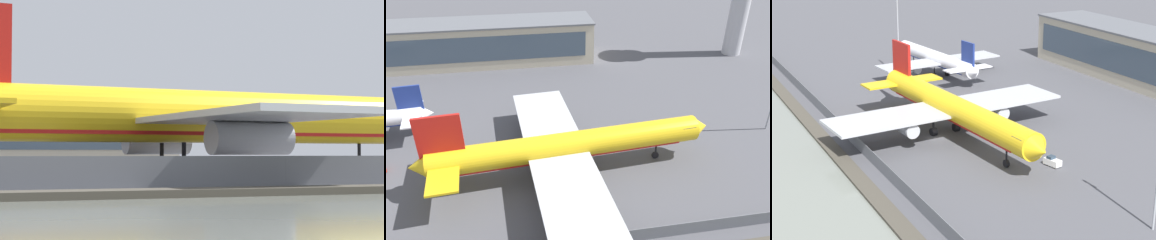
# 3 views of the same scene
# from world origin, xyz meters

# --- Properties ---
(ground_plane) EXTENTS (500.00, 500.00, 0.00)m
(ground_plane) POSITION_xyz_m (0.00, 0.00, 0.00)
(ground_plane) COLOR #4C4C51
(cargo_jet_yellow) EXTENTS (58.15, 50.54, 15.79)m
(cargo_jet_yellow) POSITION_xyz_m (0.35, 3.23, 6.03)
(cargo_jet_yellow) COLOR yellow
(cargo_jet_yellow) RESTS_ON ground
(baggage_tug) EXTENTS (3.48, 2.27, 1.80)m
(baggage_tug) POSITION_xyz_m (22.59, 12.50, 0.81)
(baggage_tug) COLOR white
(baggage_tug) RESTS_ON ground
(terminal_building) EXTENTS (71.31, 16.73, 13.56)m
(terminal_building) POSITION_xyz_m (-17.73, 67.17, 6.79)
(terminal_building) COLOR #BCB299
(terminal_building) RESTS_ON ground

